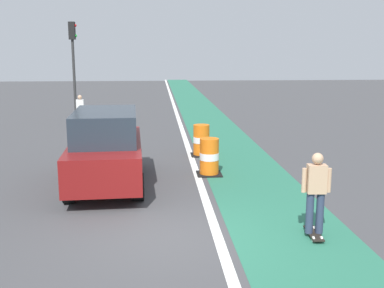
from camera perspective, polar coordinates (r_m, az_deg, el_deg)
name	(u,v)px	position (r m, az deg, el deg)	size (l,w,h in m)	color
ground_plane	(172,236)	(9.35, -2.47, -11.26)	(100.00, 100.00, 0.00)	#424244
bike_lane_strip	(216,132)	(21.11, 2.95, 1.49)	(2.50, 80.00, 0.01)	#286B51
lane_divider_stripe	(183,132)	(20.98, -1.12, 1.45)	(0.20, 80.00, 0.01)	silver
skateboarder_on_lane	(316,192)	(9.35, 14.95, -5.73)	(0.57, 0.81, 1.69)	black
parked_suv_nearest	(106,148)	(12.70, -10.47, -0.49)	(2.09, 4.68, 2.04)	maroon
traffic_barrel_front	(209,157)	(13.68, 2.13, -1.62)	(0.73, 0.73, 1.09)	orange
traffic_barrel_mid	(201,141)	(16.22, 1.16, 0.42)	(0.73, 0.73, 1.09)	orange
traffic_light_corner	(73,53)	(25.56, -14.37, 10.74)	(0.41, 0.32, 5.10)	#2D2D2D
pedestrian_crossing	(80,111)	(22.29, -13.52, 3.95)	(0.34, 0.20, 1.61)	#33333D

